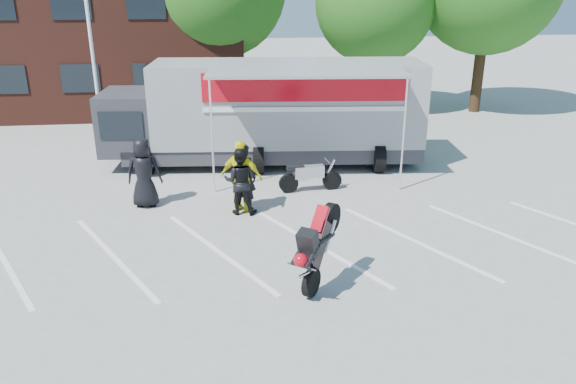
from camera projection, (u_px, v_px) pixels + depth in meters
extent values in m
plane|color=#9E9D99|center=(317.00, 267.00, 12.53)|extent=(100.00, 100.00, 0.00)
cube|color=white|center=(310.00, 246.00, 13.45)|extent=(18.09, 13.33, 0.01)
cube|color=#4F2319|center=(53.00, 34.00, 26.92)|extent=(18.00, 8.00, 7.00)
cylinder|color=white|center=(91.00, 39.00, 19.69)|extent=(0.12, 0.12, 8.00)
cylinder|color=#382314|center=(222.00, 77.00, 26.58)|extent=(0.50, 0.50, 3.24)
cylinder|color=#382314|center=(371.00, 81.00, 26.45)|extent=(0.50, 0.50, 2.88)
sphere|color=#154912|center=(375.00, 3.00, 25.19)|extent=(5.44, 5.44, 5.44)
cylinder|color=#382314|center=(478.00, 75.00, 26.41)|extent=(0.50, 0.50, 3.42)
imported|color=black|center=(144.00, 172.00, 15.52)|extent=(1.00, 0.68, 1.98)
imported|color=black|center=(244.00, 177.00, 15.31)|extent=(0.81, 0.69, 1.89)
imported|color=black|center=(240.00, 181.00, 15.07)|extent=(1.02, 0.87, 1.84)
imported|color=#FAEF0D|center=(242.00, 177.00, 15.14)|extent=(1.27, 0.93, 2.00)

